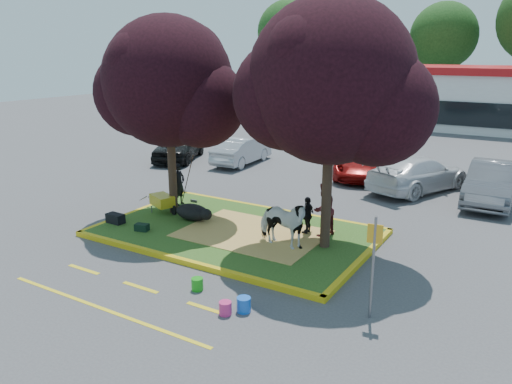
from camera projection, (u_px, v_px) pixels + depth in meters
The scene contains 32 objects.
ground at pixel (236, 235), 15.52m from camera, with size 90.00×90.00×0.00m, color #424244.
median_island at pixel (236, 232), 15.50m from camera, with size 8.00×5.00×0.15m, color #264917.
curb_near at pixel (183, 261), 13.37m from camera, with size 8.30×0.16×0.15m, color gold.
curb_far at pixel (276, 210), 17.63m from camera, with size 8.30×0.16×0.15m, color gold.
curb_left at pixel (139, 211), 17.52m from camera, with size 0.16×5.30×0.15m, color gold.
curb_right at pixel (362, 260), 13.48m from camera, with size 0.16×5.30×0.15m, color gold.
straw_bedding at pixel (252, 233), 15.18m from camera, with size 4.20×3.00×0.01m, color tan.
tree_purple_left at pixel (168, 88), 16.02m from camera, with size 5.06×4.20×6.51m.
tree_purple_right at pixel (331, 89), 12.97m from camera, with size 5.30×4.40×6.82m.
fire_lane_stripe_a at pixel (84, 269), 13.05m from camera, with size 1.10×0.12×0.01m, color yellow.
fire_lane_stripe_b at pixel (140, 287), 12.06m from camera, with size 1.10×0.12×0.01m, color yellow.
fire_lane_stripe_c at pixel (207, 309), 11.07m from camera, with size 1.10×0.12×0.01m, color yellow.
fire_lane_long at pixel (102, 309), 11.07m from camera, with size 6.00×0.10×0.01m, color yellow.
retail_building at pixel (465, 96), 36.98m from camera, with size 20.40×8.40×4.40m.
treeline at pixel (481, 24), 43.79m from camera, with size 46.58×7.80×14.63m.
cow at pixel (282, 223), 13.96m from camera, with size 0.77×1.68×1.42m, color white.
calf at pixel (192, 212), 16.34m from camera, with size 1.24×0.70×0.54m, color black.
handler at pixel (179, 184), 17.87m from camera, with size 0.55×0.36×1.52m, color black.
visitor_a at pixel (324, 209), 14.82m from camera, with size 0.80×0.62×1.65m, color #451316.
visitor_b at pixel (308, 215), 15.07m from camera, with size 0.68×0.28×1.15m, color black.
wheelbarrow at pixel (162, 201), 17.04m from camera, with size 1.63×0.86×0.62m.
gear_bag_dark at pixel (115, 218), 16.09m from camera, with size 0.60×0.32×0.30m, color black.
gear_bag_green at pixel (142, 227), 15.40m from camera, with size 0.41×0.25×0.22m, color black.
sign_post at pixel (373, 258), 10.33m from camera, with size 0.32×0.08×2.28m.
bucket_green at pixel (197, 284), 11.90m from camera, with size 0.28×0.28×0.30m, color #1A9D18.
bucket_pink at pixel (225, 308), 10.80m from camera, with size 0.28×0.28×0.30m, color #D22E72.
bucket_blue at pixel (244, 305), 10.91m from camera, with size 0.31×0.31×0.33m, color blue.
car_black at pixel (179, 145), 26.00m from camera, with size 1.85×4.59×1.56m, color black.
car_silver at pixel (242, 151), 25.07m from camera, with size 1.40×4.03×1.33m, color #A7AAAF.
car_red at pixel (361, 161), 22.63m from camera, with size 2.24×4.86×1.35m, color maroon.
car_white at pixel (418, 173), 20.20m from camera, with size 2.01×4.95×1.44m, color silver.
car_grey at pixel (492, 183), 18.62m from camera, with size 1.61×4.62×1.52m, color slate.
Camera 1 is at (8.05, -12.15, 5.53)m, focal length 35.00 mm.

